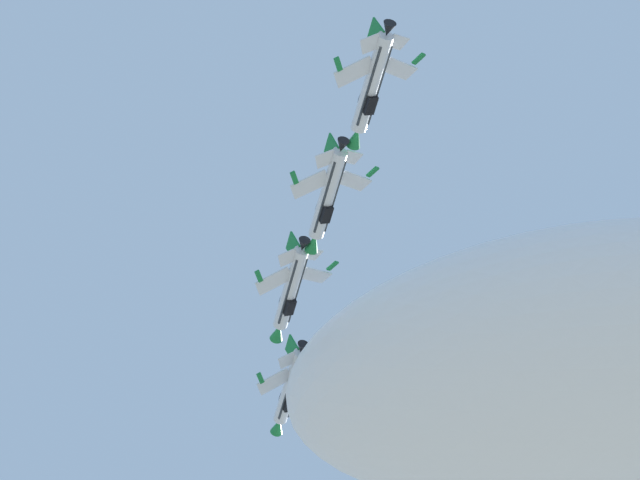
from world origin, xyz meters
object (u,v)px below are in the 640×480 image
object	(u,v)px
fighter_jet_left_wing	(290,290)
fighter_jet_left_outer	(371,85)
fighter_jet_lead	(290,388)
fighter_jet_right_wing	(327,196)

from	to	relation	value
fighter_jet_left_wing	fighter_jet_left_outer	size ratio (longest dim) A/B	1.00
fighter_jet_lead	fighter_jet_left_outer	world-z (taller)	same
fighter_jet_lead	fighter_jet_right_wing	world-z (taller)	fighter_jet_lead
fighter_jet_left_outer	fighter_jet_right_wing	bearing A→B (deg)	94.66
fighter_jet_right_wing	fighter_jet_left_outer	xyz separation A→B (m)	(7.46, -13.19, 0.40)
fighter_jet_left_wing	fighter_jet_right_wing	distance (m)	14.64
fighter_jet_lead	fighter_jet_right_wing	xyz separation A→B (m)	(10.85, -29.09, -0.44)
fighter_jet_left_wing	fighter_jet_left_outer	distance (m)	29.79
fighter_jet_left_wing	fighter_jet_left_outer	world-z (taller)	fighter_jet_left_outer
fighter_jet_left_wing	fighter_jet_right_wing	world-z (taller)	fighter_jet_right_wing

